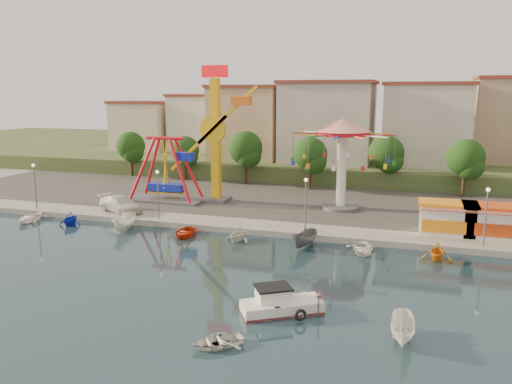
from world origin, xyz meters
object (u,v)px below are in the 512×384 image
at_px(pirate_ship_ride, 166,170).
at_px(skiff, 403,330).
at_px(kamikaze_tower, 218,139).
at_px(wave_swinger, 342,144).
at_px(cabin_motorboat, 280,305).
at_px(van, 121,204).

xyz_separation_m(pirate_ship_ride, skiff, (29.52, -27.67, -3.69)).
bearing_deg(skiff, kamikaze_tower, 127.62).
bearing_deg(wave_swinger, pirate_ship_ride, -175.21).
xyz_separation_m(pirate_ship_ride, wave_swinger, (21.60, 1.81, 3.80)).
xyz_separation_m(kamikaze_tower, wave_swinger, (14.84, 1.00, -0.24)).
height_order(pirate_ship_ride, wave_swinger, wave_swinger).
xyz_separation_m(pirate_ship_ride, kamikaze_tower, (6.76, 0.81, 4.04)).
relative_size(cabin_motorboat, van, 0.88).
xyz_separation_m(wave_swinger, cabin_motorboat, (0.26, -27.92, -7.71)).
xyz_separation_m(kamikaze_tower, skiff, (22.76, -28.48, -7.73)).
height_order(pirate_ship_ride, kamikaze_tower, kamikaze_tower).
relative_size(pirate_ship_ride, wave_swinger, 0.86).
relative_size(cabin_motorboat, skiff, 1.48).
distance_m(wave_swinger, skiff, 31.43).
distance_m(pirate_ship_ride, cabin_motorboat, 34.28).
bearing_deg(van, kamikaze_tower, -23.44).
distance_m(cabin_motorboat, van, 30.43).
xyz_separation_m(cabin_motorboat, van, (-23.86, 18.86, 1.00)).
distance_m(kamikaze_tower, wave_swinger, 14.87).
height_order(pirate_ship_ride, skiff, pirate_ship_ride).
height_order(cabin_motorboat, skiff, cabin_motorboat).
height_order(pirate_ship_ride, cabin_motorboat, pirate_ship_ride).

